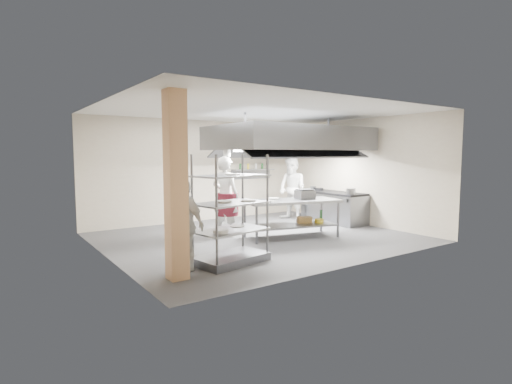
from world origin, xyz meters
TOP-DOWN VIEW (x-y plane):
  - floor at (0.00, 0.00)m, footprint 7.00×7.00m
  - ceiling at (0.00, 0.00)m, footprint 7.00×7.00m
  - wall_back at (0.00, 3.00)m, footprint 7.00×0.00m
  - wall_left at (-3.50, 0.00)m, footprint 0.00×6.00m
  - wall_right at (3.50, 0.00)m, footprint 0.00×6.00m
  - column at (-2.90, -1.90)m, footprint 0.30×0.30m
  - exhaust_hood at (1.30, 0.40)m, footprint 4.00×2.50m
  - hood_strip_a at (0.40, 0.40)m, footprint 1.60×0.12m
  - hood_strip_b at (2.20, 0.40)m, footprint 1.60×0.12m
  - wall_shelf at (1.80, 2.84)m, footprint 1.50×0.28m
  - island at (0.68, -0.44)m, footprint 2.43×1.44m
  - island_worktop at (0.68, -0.44)m, footprint 2.43×1.44m
  - island_undershelf at (0.68, -0.44)m, footprint 2.23×1.31m
  - pass_rack at (-1.70, -1.58)m, footprint 1.45×1.01m
  - cooking_range at (3.08, 0.50)m, footprint 0.80×2.00m
  - range_top at (3.08, 0.50)m, footprint 0.78×1.96m
  - chef_head at (-0.56, 0.59)m, footprint 0.74×0.85m
  - chef_line at (2.31, 1.50)m, footprint 0.84×1.01m
  - chef_plating at (-2.60, -1.50)m, footprint 0.63×1.01m
  - griddle at (1.12, -0.42)m, footprint 0.47×0.39m
  - wicker_basket at (1.05, -0.49)m, footprint 0.42×0.38m
  - stockpot at (2.91, -0.28)m, footprint 0.23×0.23m
  - plate_stack at (-1.70, -1.58)m, footprint 0.28×0.28m

SIDE VIEW (x-z plane):
  - floor at x=0.00m, z-range 0.00..0.00m
  - island_undershelf at x=0.68m, z-range 0.28..0.32m
  - wicker_basket at x=1.05m, z-range 0.32..0.47m
  - cooking_range at x=3.08m, z-range 0.00..0.84m
  - island at x=0.68m, z-range 0.00..0.91m
  - plate_stack at x=-1.70m, z-range 0.61..0.66m
  - chef_plating at x=-2.60m, z-range 0.00..1.60m
  - range_top at x=3.08m, z-range 0.84..0.90m
  - island_worktop at x=0.68m, z-range 0.85..0.91m
  - chef_line at x=2.31m, z-range 0.00..1.90m
  - chef_head at x=-0.56m, z-range 0.00..1.95m
  - stockpot at x=2.91m, z-range 0.90..1.06m
  - pass_rack at x=-1.70m, z-range 0.00..2.00m
  - griddle at x=1.12m, z-range 0.91..1.12m
  - wall_back at x=0.00m, z-range -2.00..5.00m
  - wall_left at x=-3.50m, z-range -1.50..4.50m
  - wall_right at x=3.50m, z-range -1.50..4.50m
  - column at x=-2.90m, z-range 0.00..3.00m
  - wall_shelf at x=1.80m, z-range 1.48..1.52m
  - hood_strip_a at x=0.40m, z-range 2.06..2.10m
  - hood_strip_b at x=2.20m, z-range 2.06..2.10m
  - exhaust_hood at x=1.30m, z-range 2.10..2.70m
  - ceiling at x=0.00m, z-range 3.00..3.00m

